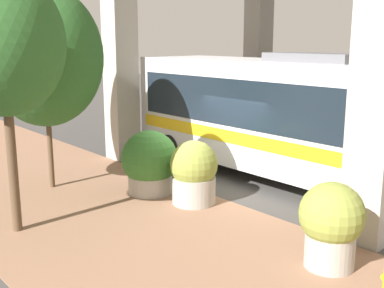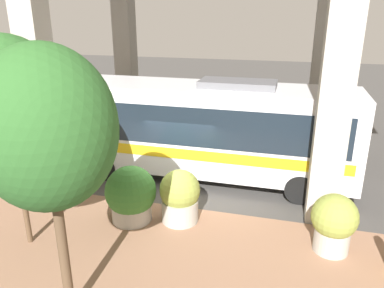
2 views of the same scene
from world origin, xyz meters
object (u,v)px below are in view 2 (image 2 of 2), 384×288
at_px(planter_middle, 131,195).
at_px(planter_front, 334,223).
at_px(street_tree_far, 9,113).
at_px(bus, 208,126).
at_px(street_tree_near, 47,130).
at_px(planter_back, 180,196).

bearing_deg(planter_middle, planter_front, -90.43).
height_order(planter_front, street_tree_far, street_tree_far).
bearing_deg(planter_middle, bus, -21.86).
xyz_separation_m(bus, planter_middle, (-3.70, 1.48, -1.19)).
relative_size(street_tree_near, street_tree_far, 1.00).
xyz_separation_m(bus, street_tree_far, (-5.52, 3.75, 1.64)).
height_order(bus, planter_back, bus).
relative_size(planter_back, street_tree_near, 0.30).
bearing_deg(planter_front, planter_middle, 89.57).
bearing_deg(bus, planter_front, -131.32).
xyz_separation_m(planter_middle, street_tree_near, (-3.79, -0.27, 3.21)).
distance_m(planter_middle, planter_back, 1.47).
relative_size(planter_middle, planter_back, 1.06).
height_order(planter_back, street_tree_near, street_tree_near).
distance_m(planter_front, planter_middle, 5.74).
bearing_deg(street_tree_near, planter_front, -55.62).
distance_m(bus, street_tree_far, 6.87).
xyz_separation_m(planter_front, planter_middle, (0.04, 5.74, -0.00)).
bearing_deg(street_tree_near, street_tree_far, 52.05).
relative_size(bus, street_tree_far, 1.89).
bearing_deg(planter_front, planter_back, 84.67).
relative_size(planter_front, street_tree_near, 0.29).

